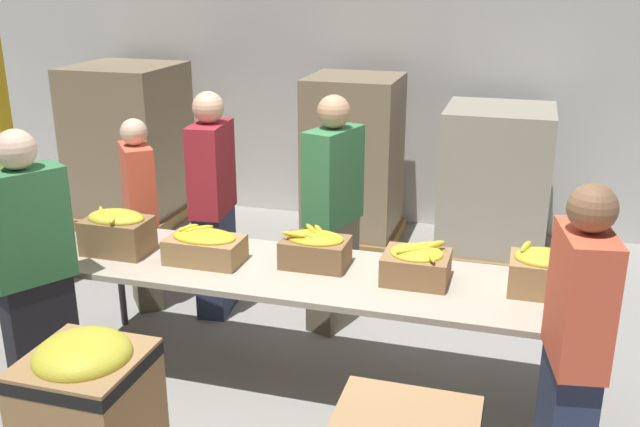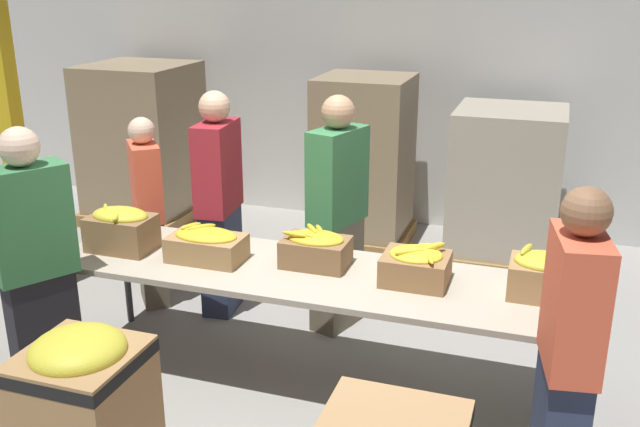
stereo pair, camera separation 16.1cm
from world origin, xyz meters
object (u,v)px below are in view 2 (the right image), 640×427
volunteer_1 (36,269)px  pallet_stack_1 (143,144)px  volunteer_3 (568,358)px  banana_box_3 (416,265)px  pallet_stack_2 (364,163)px  banana_box_1 (206,244)px  volunteer_2 (337,216)px  volunteer_4 (219,205)px  donation_bin_0 (85,403)px  banana_box_4 (543,274)px  pallet_stack_0 (505,187)px  sorting_table (311,278)px  banana_box_0 (121,228)px  support_pillar (1,55)px  volunteer_0 (148,213)px  banana_box_2 (315,248)px

volunteer_1 → pallet_stack_1: (-1.28, 3.28, -0.05)m
volunteer_3 → banana_box_3: bearing=40.9°
pallet_stack_2 → banana_box_1: bearing=-97.2°
volunteer_1 → volunteer_2: (1.47, 1.49, 0.01)m
volunteer_3 → volunteer_4: volunteer_4 is taller
banana_box_1 → donation_bin_0: size_ratio=0.56×
banana_box_4 → pallet_stack_1: bearing=149.2°
volunteer_1 → pallet_stack_0: 4.15m
banana_box_4 → pallet_stack_2: 3.10m
sorting_table → banana_box_0: 1.35m
support_pillar → pallet_stack_1: bearing=94.6°
banana_box_4 → volunteer_0: size_ratio=0.25×
donation_bin_0 → pallet_stack_1: size_ratio=0.53×
banana_box_1 → banana_box_3: 1.37m
volunteer_2 → pallet_stack_2: volunteer_2 is taller
volunteer_4 → pallet_stack_0: size_ratio=1.23×
volunteer_3 → volunteer_4: size_ratio=0.96×
banana_box_0 → pallet_stack_2: size_ratio=0.26×
banana_box_0 → support_pillar: size_ratio=0.11×
volunteer_1 → pallet_stack_1: 3.52m
volunteer_3 → volunteer_2: bearing=37.6°
volunteer_1 → volunteer_4: size_ratio=1.00×
volunteer_0 → volunteer_1: size_ratio=0.88×
banana_box_3 → pallet_stack_2: 2.79m
banana_box_2 → volunteer_0: 1.76m
volunteer_1 → support_pillar: 1.97m
banana_box_1 → pallet_stack_0: (1.71, 2.65, -0.20)m
pallet_stack_2 → banana_box_2: bearing=-81.8°
banana_box_3 → volunteer_1: volunteer_1 is taller
volunteer_0 → sorting_table: bearing=26.5°
banana_box_1 → volunteer_2: bearing=54.2°
banana_box_4 → sorting_table: bearing=-176.1°
banana_box_3 → banana_box_4: banana_box_4 is taller
support_pillar → volunteer_2: bearing=6.8°
banana_box_3 → pallet_stack_2: pallet_stack_2 is taller
pallet_stack_2 → banana_box_3: bearing=-68.3°
volunteer_1 → volunteer_2: size_ratio=0.99×
banana_box_4 → pallet_stack_0: bearing=99.1°
banana_box_1 → volunteer_4: volunteer_4 is taller
volunteer_3 → pallet_stack_0: 3.34m
banana_box_3 → volunteer_0: (-2.29, 0.70, -0.15)m
volunteer_0 → donation_bin_0: volunteer_0 is taller
banana_box_1 → pallet_stack_1: (-2.13, 2.66, -0.08)m
banana_box_4 → support_pillar: bearing=174.0°
banana_box_2 → volunteer_0: size_ratio=0.27×
banana_box_0 → volunteer_4: 0.92m
banana_box_4 → banana_box_0: bearing=-176.9°
donation_bin_0 → pallet_stack_1: (-2.03, 3.89, 0.36)m
banana_box_4 → volunteer_1: volunteer_1 is taller
volunteer_2 → support_pillar: bearing=-66.0°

